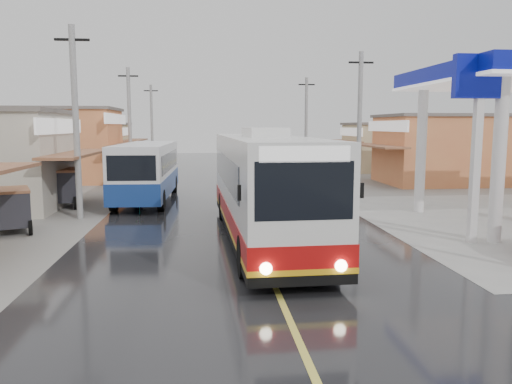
# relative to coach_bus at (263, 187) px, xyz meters

# --- Properties ---
(ground) EXTENTS (120.00, 120.00, 0.00)m
(ground) POSITION_rel_coach_bus_xyz_m (-0.31, -4.28, -1.85)
(ground) COLOR slate
(ground) RESTS_ON ground
(road) EXTENTS (12.00, 90.00, 0.02)m
(road) POSITION_rel_coach_bus_xyz_m (-0.31, 10.72, -1.84)
(road) COLOR black
(road) RESTS_ON ground
(centre_line) EXTENTS (0.15, 90.00, 0.01)m
(centre_line) POSITION_rel_coach_bus_xyz_m (-0.31, 10.72, -1.83)
(centre_line) COLOR #D8CC4C
(centre_line) RESTS_ON road
(shopfronts_left) EXTENTS (11.00, 44.00, 5.20)m
(shopfronts_left) POSITION_rel_coach_bus_xyz_m (-13.31, 13.72, -1.85)
(shopfronts_left) COLOR #C5B587
(shopfronts_left) RESTS_ON ground
(utility_poles_left) EXTENTS (1.60, 50.00, 8.00)m
(utility_poles_left) POSITION_rel_coach_bus_xyz_m (-7.31, 11.72, -1.85)
(utility_poles_left) COLOR gray
(utility_poles_left) RESTS_ON ground
(utility_poles_right) EXTENTS (1.60, 36.00, 8.00)m
(utility_poles_right) POSITION_rel_coach_bus_xyz_m (6.69, 10.72, -1.85)
(utility_poles_right) COLOR gray
(utility_poles_right) RESTS_ON ground
(coach_bus) EXTENTS (3.12, 12.39, 3.84)m
(coach_bus) POSITION_rel_coach_bus_xyz_m (0.00, 0.00, 0.00)
(coach_bus) COLOR silver
(coach_bus) RESTS_ON road
(second_bus) EXTENTS (2.71, 9.10, 3.00)m
(second_bus) POSITION_rel_coach_bus_xyz_m (-5.00, 9.39, -0.24)
(second_bus) COLOR silver
(second_bus) RESTS_ON road
(cyclist) EXTENTS (0.90, 1.78, 1.83)m
(cyclist) POSITION_rel_coach_bus_xyz_m (-4.94, 5.65, -1.25)
(cyclist) COLOR black
(cyclist) RESTS_ON ground
(tricycle_near) EXTENTS (2.09, 2.33, 1.63)m
(tricycle_near) POSITION_rel_coach_bus_xyz_m (-9.16, 2.10, -0.92)
(tricycle_near) COLOR #26262D
(tricycle_near) RESTS_ON ground
(tricycle_far) EXTENTS (2.04, 2.50, 1.87)m
(tricycle_far) POSITION_rel_coach_bus_xyz_m (-8.95, 7.91, -0.79)
(tricycle_far) COLOR #26262D
(tricycle_far) RESTS_ON ground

